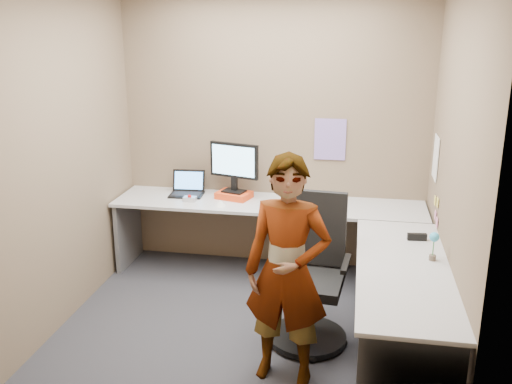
% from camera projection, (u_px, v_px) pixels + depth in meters
% --- Properties ---
extents(ground, '(3.00, 3.00, 0.00)m').
position_uv_depth(ground, '(249.00, 321.00, 4.73)').
color(ground, '#27272C').
rests_on(ground, ground).
extents(wall_back, '(3.00, 0.00, 3.00)m').
position_uv_depth(wall_back, '(274.00, 132.00, 5.57)').
color(wall_back, brown).
rests_on(wall_back, ground).
extents(wall_right, '(0.00, 2.70, 2.70)m').
position_uv_depth(wall_right, '(453.00, 173.00, 4.09)').
color(wall_right, brown).
rests_on(wall_right, ground).
extents(wall_left, '(0.00, 2.70, 2.70)m').
position_uv_depth(wall_left, '(66.00, 156.00, 4.60)').
color(wall_left, brown).
rests_on(wall_left, ground).
extents(desk, '(2.98, 2.58, 0.73)m').
position_uv_depth(desk, '(308.00, 242.00, 4.85)').
color(desk, beige).
rests_on(desk, ground).
extents(paper_ream, '(0.37, 0.31, 0.06)m').
position_uv_depth(paper_ream, '(234.00, 195.00, 5.56)').
color(paper_ream, red).
rests_on(paper_ream, desk).
extents(monitor, '(0.50, 0.21, 0.48)m').
position_uv_depth(monitor, '(234.00, 163.00, 5.49)').
color(monitor, black).
rests_on(monitor, paper_ream).
extents(laptop, '(0.34, 0.29, 0.23)m').
position_uv_depth(laptop, '(188.00, 188.00, 5.68)').
color(laptop, black).
rests_on(laptop, desk).
extents(trackball_mouse, '(0.12, 0.08, 0.07)m').
position_uv_depth(trackball_mouse, '(190.00, 199.00, 5.47)').
color(trackball_mouse, '#B7B7BC').
rests_on(trackball_mouse, desk).
extents(origami, '(0.10, 0.10, 0.06)m').
position_uv_depth(origami, '(220.00, 203.00, 5.33)').
color(origami, white).
rests_on(origami, desk).
extents(stapler, '(0.15, 0.06, 0.05)m').
position_uv_depth(stapler, '(417.00, 237.00, 4.50)').
color(stapler, black).
rests_on(stapler, desk).
extents(flower, '(0.07, 0.07, 0.22)m').
position_uv_depth(flower, '(434.00, 242.00, 4.09)').
color(flower, brown).
rests_on(flower, desk).
extents(calendar_purple, '(0.30, 0.01, 0.40)m').
position_uv_depth(calendar_purple, '(330.00, 139.00, 5.48)').
color(calendar_purple, '#846BB7').
rests_on(calendar_purple, wall_back).
extents(calendar_white, '(0.01, 0.28, 0.38)m').
position_uv_depth(calendar_white, '(436.00, 158.00, 4.97)').
color(calendar_white, white).
rests_on(calendar_white, wall_right).
extents(sticky_note_a, '(0.01, 0.07, 0.07)m').
position_uv_depth(sticky_note_a, '(437.00, 202.00, 4.72)').
color(sticky_note_a, '#F2E059').
rests_on(sticky_note_a, wall_right).
extents(sticky_note_b, '(0.01, 0.07, 0.07)m').
position_uv_depth(sticky_note_b, '(435.00, 215.00, 4.81)').
color(sticky_note_b, pink).
rests_on(sticky_note_b, wall_right).
extents(sticky_note_c, '(0.01, 0.07, 0.07)m').
position_uv_depth(sticky_note_c, '(437.00, 222.00, 4.70)').
color(sticky_note_c, pink).
rests_on(sticky_note_c, wall_right).
extents(sticky_note_d, '(0.01, 0.07, 0.07)m').
position_uv_depth(sticky_note_d, '(435.00, 201.00, 4.87)').
color(sticky_note_d, '#F2E059').
rests_on(sticky_note_d, wall_right).
extents(office_chair, '(0.61, 0.60, 1.13)m').
position_uv_depth(office_chair, '(310.00, 283.00, 4.36)').
color(office_chair, black).
rests_on(office_chair, ground).
extents(person, '(0.62, 0.45, 1.59)m').
position_uv_depth(person, '(287.00, 272.00, 3.78)').
color(person, '#999399').
rests_on(person, ground).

